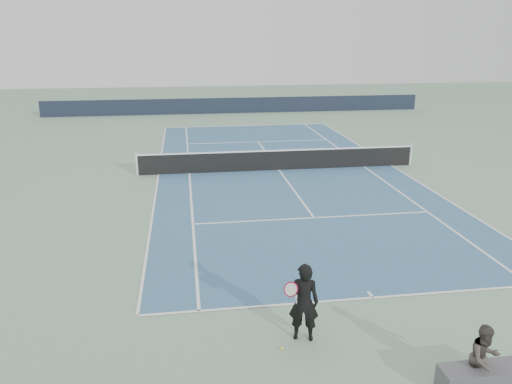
{
  "coord_description": "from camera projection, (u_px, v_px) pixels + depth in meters",
  "views": [
    {
      "loc": [
        -4.28,
        -21.91,
        5.98
      ],
      "look_at": [
        -2.04,
        -6.62,
        1.1
      ],
      "focal_mm": 35.0,
      "sensor_mm": 36.0,
      "label": 1
    }
  ],
  "objects": [
    {
      "name": "ground",
      "position": [
        279.0,
        170.0,
        23.06
      ],
      "size": [
        80.0,
        80.0,
        0.0
      ],
      "primitive_type": "plane",
      "color": "gray"
    },
    {
      "name": "court_surface",
      "position": [
        279.0,
        170.0,
        23.06
      ],
      "size": [
        10.97,
        23.77,
        0.01
      ],
      "primitive_type": "cube",
      "color": "#376284",
      "rests_on": "ground"
    },
    {
      "name": "tennis_net",
      "position": [
        279.0,
        160.0,
        22.91
      ],
      "size": [
        12.9,
        0.1,
        1.07
      ],
      "color": "silver",
      "rests_on": "ground"
    },
    {
      "name": "windscreen_far",
      "position": [
        237.0,
        105.0,
        39.76
      ],
      "size": [
        30.0,
        0.25,
        1.2
      ],
      "primitive_type": "cube",
      "color": "black",
      "rests_on": "ground"
    },
    {
      "name": "tennis_player",
      "position": [
        304.0,
        302.0,
        10.03
      ],
      "size": [
        0.82,
        0.61,
        1.69
      ],
      "color": "black",
      "rests_on": "ground"
    },
    {
      "name": "tennis_ball",
      "position": [
        282.0,
        348.0,
        9.9
      ],
      "size": [
        0.06,
        0.06,
        0.06
      ],
      "primitive_type": "sphere",
      "color": "yellow",
      "rests_on": "ground"
    },
    {
      "name": "spectator_bench",
      "position": [
        482.0,
        368.0,
        8.65
      ],
      "size": [
        1.53,
        0.69,
        1.29
      ],
      "color": "#4C4C50",
      "rests_on": "ground"
    }
  ]
}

